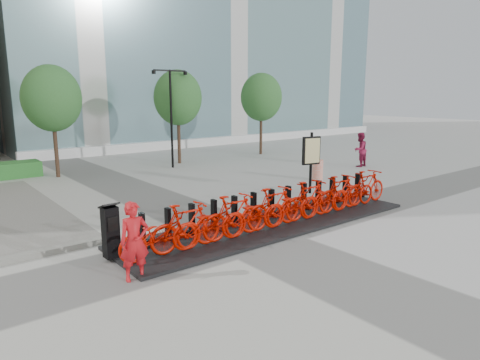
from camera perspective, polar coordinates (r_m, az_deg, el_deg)
ground at (r=11.70m, az=0.72°, el=-7.52°), size 120.00×120.00×0.00m
tree_1 at (r=21.30m, az=-23.81°, el=9.90°), size 2.60×2.60×5.10m
tree_2 at (r=23.82m, az=-8.29°, el=10.79°), size 2.60×2.60×5.10m
tree_3 at (r=27.33m, az=2.85°, el=10.96°), size 2.60×2.60×5.10m
streetlamp at (r=22.46m, az=-9.19°, el=9.57°), size 2.00×0.20×5.00m
dock_pad at (r=12.71m, az=4.44°, el=-5.81°), size 9.60×2.40×0.08m
dock_rail_posts at (r=13.19m, az=4.42°, el=-3.06°), size 8.74×0.50×0.85m
bike_0 at (r=10.11m, az=-10.70°, el=-7.17°), size 2.01×0.70×1.06m
bike_1 at (r=10.42m, az=-7.20°, el=-6.15°), size 1.95×0.55×1.17m
bike_2 at (r=10.81m, az=-3.91°, el=-5.76°), size 2.01×0.70×1.06m
bike_3 at (r=11.20m, az=-0.86°, el=-4.82°), size 1.95×0.55×1.17m
bike_4 at (r=11.65m, az=1.96°, el=-4.48°), size 2.01×0.70×1.06m
bike_5 at (r=12.09m, az=4.57°, el=-3.62°), size 1.95×0.55×1.17m
bike_6 at (r=12.60m, az=6.97°, el=-3.33°), size 2.01×0.70×1.06m
bike_7 at (r=13.09m, az=9.20°, el=-2.57°), size 1.95×0.55×1.17m
bike_8 at (r=13.63m, az=11.25°, el=-2.34°), size 2.01×0.70×1.06m
bike_9 at (r=14.16m, az=13.15°, el=-1.66°), size 1.95×0.55×1.17m
bike_10 at (r=14.73m, az=14.89°, el=-1.48°), size 2.01×0.70×1.06m
bike_11 at (r=15.29m, az=16.53°, el=-0.88°), size 1.95×0.55×1.17m
kiosk at (r=10.30m, az=-16.86°, el=-6.52°), size 0.42×0.36×1.32m
worker_red at (r=9.09m, az=-13.90°, el=-7.95°), size 0.66×0.49×1.66m
pedestrian at (r=23.52m, az=15.69°, el=3.92°), size 0.95×0.78×1.81m
construction_barrel at (r=19.41m, az=10.31°, el=1.33°), size 0.50×0.50×0.92m
map_sign at (r=16.62m, az=9.49°, el=3.54°), size 0.78×0.27×2.37m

